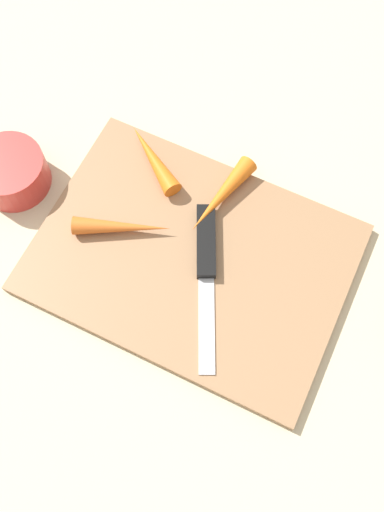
{
  "coord_description": "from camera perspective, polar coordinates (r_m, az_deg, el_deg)",
  "views": [
    {
      "loc": [
        -0.11,
        0.22,
        0.62
      ],
      "look_at": [
        0.0,
        0.0,
        0.01
      ],
      "focal_mm": 39.56,
      "sensor_mm": 36.0,
      "label": 1
    }
  ],
  "objects": [
    {
      "name": "cutting_board",
      "position": [
        0.67,
        -0.0,
        -0.19
      ],
      "size": [
        0.36,
        0.26,
        0.01
      ],
      "primitive_type": "cube",
      "color": "#99704C",
      "rests_on": "ground_plane"
    },
    {
      "name": "carrot_medium",
      "position": [
        0.68,
        3.14,
        6.01
      ],
      "size": [
        0.05,
        0.12,
        0.02
      ],
      "primitive_type": "cone",
      "rotation": [
        0.0,
        1.57,
        1.36
      ],
      "color": "orange",
      "rests_on": "cutting_board"
    },
    {
      "name": "small_bowl",
      "position": [
        0.73,
        -17.64,
        8.36
      ],
      "size": [
        0.09,
        0.09,
        0.05
      ],
      "primitive_type": "cylinder",
      "color": "red",
      "rests_on": "ground_plane"
    },
    {
      "name": "knife",
      "position": [
        0.66,
        1.44,
        0.43
      ],
      "size": [
        0.1,
        0.19,
        0.01
      ],
      "rotation": [
        0.0,
        0.0,
        2.02
      ],
      "color": "#B7B7BC",
      "rests_on": "cutting_board"
    },
    {
      "name": "carrot_shortest",
      "position": [
        0.71,
        -3.97,
        9.84
      ],
      "size": [
        0.1,
        0.08,
        0.02
      ],
      "primitive_type": "cone",
      "rotation": [
        0.0,
        1.57,
        5.68
      ],
      "color": "orange",
      "rests_on": "cutting_board"
    },
    {
      "name": "carrot_longest",
      "position": [
        0.67,
        -7.13,
        2.93
      ],
      "size": [
        0.11,
        0.07,
        0.02
      ],
      "primitive_type": "cone",
      "rotation": [
        0.0,
        1.57,
        3.56
      ],
      "color": "orange",
      "rests_on": "cutting_board"
    },
    {
      "name": "ground_plane",
      "position": [
        0.67,
        -0.0,
        -0.38
      ],
      "size": [
        1.4,
        1.4,
        0.0
      ],
      "primitive_type": "plane",
      "color": "#C6B793"
    }
  ]
}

